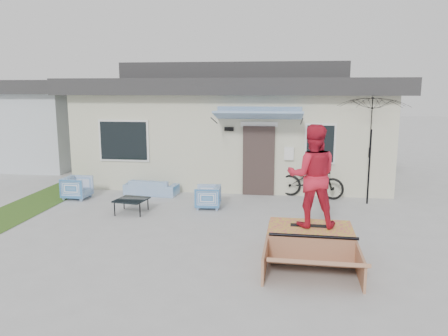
# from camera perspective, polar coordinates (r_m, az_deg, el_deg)

# --- Properties ---
(ground) EXTENTS (90.00, 90.00, 0.00)m
(ground) POSITION_cam_1_polar(r_m,az_deg,el_deg) (9.18, -3.38, -10.00)
(ground) COLOR #A4A4A4
(ground) RESTS_ON ground
(grass_strip) EXTENTS (1.40, 8.00, 0.01)m
(grass_strip) POSITION_cam_1_polar(r_m,az_deg,el_deg) (12.89, -24.99, -4.94)
(grass_strip) COLOR #2E511A
(grass_strip) RESTS_ON ground
(house) EXTENTS (10.80, 8.49, 4.10)m
(house) POSITION_cam_1_polar(r_m,az_deg,el_deg) (16.57, 1.78, 6.04)
(house) COLOR beige
(house) RESTS_ON ground
(neighbor_house) EXTENTS (8.60, 7.60, 3.50)m
(neighbor_house) POSITION_cam_1_polar(r_m,az_deg,el_deg) (22.13, -25.95, 5.70)
(neighbor_house) COLOR #B2BBC4
(neighbor_house) RESTS_ON ground
(loveseat) EXTENTS (1.65, 0.62, 0.63)m
(loveseat) POSITION_cam_1_polar(r_m,az_deg,el_deg) (13.42, -9.52, -2.15)
(loveseat) COLOR #2868AB
(loveseat) RESTS_ON ground
(armchair_left) EXTENTS (0.69, 0.73, 0.73)m
(armchair_left) POSITION_cam_1_polar(r_m,az_deg,el_deg) (13.46, -18.74, -2.32)
(armchair_left) COLOR #2868AB
(armchair_left) RESTS_ON ground
(armchair_right) EXTENTS (0.66, 0.69, 0.68)m
(armchair_right) POSITION_cam_1_polar(r_m,az_deg,el_deg) (11.76, -2.15, -3.67)
(armchair_right) COLOR #2868AB
(armchair_right) RESTS_ON ground
(coffee_table) EXTENTS (0.86, 0.86, 0.37)m
(coffee_table) POSITION_cam_1_polar(r_m,az_deg,el_deg) (11.60, -12.04, -4.89)
(coffee_table) COLOR black
(coffee_table) RESTS_ON ground
(bicycle) EXTENTS (2.02, 1.14, 1.22)m
(bicycle) POSITION_cam_1_polar(r_m,az_deg,el_deg) (13.08, 11.43, -1.22)
(bicycle) COLOR black
(bicycle) RESTS_ON ground
(patio_umbrella) EXTENTS (2.07, 1.93, 2.20)m
(patio_umbrella) POSITION_cam_1_polar(r_m,az_deg,el_deg) (12.60, 18.71, 3.25)
(patio_umbrella) COLOR black
(patio_umbrella) RESTS_ON ground
(skate_ramp) EXTENTS (1.68, 2.20, 0.54)m
(skate_ramp) POSITION_cam_1_polar(r_m,az_deg,el_deg) (8.77, 11.22, -9.31)
(skate_ramp) COLOR #9D6849
(skate_ramp) RESTS_ON ground
(skateboard) EXTENTS (0.78, 0.22, 0.05)m
(skateboard) POSITION_cam_1_polar(r_m,az_deg,el_deg) (8.72, 11.28, -7.38)
(skateboard) COLOR black
(skateboard) RESTS_ON skate_ramp
(skater) EXTENTS (0.98, 0.77, 1.98)m
(skater) POSITION_cam_1_polar(r_m,az_deg,el_deg) (8.47, 11.52, -0.83)
(skater) COLOR red
(skater) RESTS_ON skateboard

